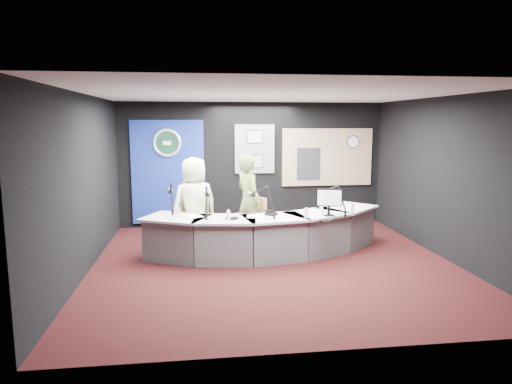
{
  "coord_description": "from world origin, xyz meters",
  "views": [
    {
      "loc": [
        -1.25,
        -7.3,
        2.36
      ],
      "look_at": [
        -0.2,
        0.8,
        1.1
      ],
      "focal_mm": 32.0,
      "sensor_mm": 36.0,
      "label": 1
    }
  ],
  "objects": [
    {
      "name": "boom_mic_c",
      "position": [
        -0.16,
        0.33,
        1.05
      ],
      "size": [
        0.48,
        0.63,
        0.6
      ],
      "primitive_type": null,
      "color": "black",
      "rests_on": "broadcast_desk"
    },
    {
      "name": "computer_monitor",
      "position": [
        0.99,
        0.2,
        1.07
      ],
      "size": [
        0.44,
        0.14,
        0.3
      ],
      "primitive_type": "cube",
      "rotation": [
        0.0,
        0.0,
        -0.26
      ],
      "color": "black",
      "rests_on": "broadcast_desk"
    },
    {
      "name": "wall_back",
      "position": [
        0.0,
        3.0,
        1.4
      ],
      "size": [
        6.0,
        0.02,
        2.8
      ],
      "primitive_type": "cube",
      "color": "black",
      "rests_on": "ground"
    },
    {
      "name": "booth_window_frame",
      "position": [
        1.75,
        2.97,
        1.55
      ],
      "size": [
        2.12,
        0.06,
        1.32
      ],
      "primitive_type": "cube",
      "color": "#9F8063",
      "rests_on": "wall_back"
    },
    {
      "name": "agency_seal",
      "position": [
        -1.9,
        2.93,
        1.9
      ],
      "size": [
        0.63,
        0.07,
        0.63
      ],
      "primitive_type": "torus",
      "rotation": [
        1.57,
        0.0,
        0.0
      ],
      "color": "silver",
      "rests_on": "backdrop_panel"
    },
    {
      "name": "water_bottles",
      "position": [
        -0.04,
        0.29,
        0.84
      ],
      "size": [
        3.15,
        0.53,
        0.18
      ],
      "primitive_type": null,
      "color": "silver",
      "rests_on": "broadcast_desk"
    },
    {
      "name": "draped_jacket",
      "position": [
        -1.3,
        1.23,
        0.62
      ],
      "size": [
        0.51,
        0.17,
        0.7
      ],
      "primitive_type": "cube",
      "rotation": [
        0.0,
        0.0,
        0.14
      ],
      "color": "slate",
      "rests_on": "armchair_left"
    },
    {
      "name": "ground",
      "position": [
        0.0,
        0.0,
        0.0
      ],
      "size": [
        6.0,
        6.0,
        0.0
      ],
      "primitive_type": "plane",
      "color": "black",
      "rests_on": "ground"
    },
    {
      "name": "person_man",
      "position": [
        -1.31,
        0.98,
        0.87
      ],
      "size": [
        0.98,
        0.8,
        1.73
      ],
      "primitive_type": "imported",
      "rotation": [
        0.0,
        0.0,
        3.48
      ],
      "color": "#F8F8C6",
      "rests_on": "ground"
    },
    {
      "name": "wall_front",
      "position": [
        0.0,
        -3.0,
        1.4
      ],
      "size": [
        6.0,
        0.02,
        2.8
      ],
      "primitive_type": "cube",
      "color": "black",
      "rests_on": "ground"
    },
    {
      "name": "desk_phone",
      "position": [
        0.02,
        0.38,
        0.78
      ],
      "size": [
        0.23,
        0.23,
        0.05
      ],
      "primitive_type": "cube",
      "rotation": [
        0.0,
        0.0,
        -0.75
      ],
      "color": "black",
      "rests_on": "broadcast_desk"
    },
    {
      "name": "equipment_rack",
      "position": [
        1.3,
        2.94,
        1.4
      ],
      "size": [
        0.55,
        0.02,
        0.75
      ],
      "primitive_type": "cube",
      "color": "black",
      "rests_on": "booth_window_frame"
    },
    {
      "name": "booth_glow",
      "position": [
        1.75,
        2.96,
        1.55
      ],
      "size": [
        2.0,
        0.02,
        1.2
      ],
      "primitive_type": "cube",
      "color": "#FFE6A1",
      "rests_on": "booth_window_frame"
    },
    {
      "name": "boom_mic_d",
      "position": [
        1.11,
        0.37,
        1.05
      ],
      "size": [
        0.4,
        0.67,
        0.6
      ],
      "primitive_type": null,
      "color": "black",
      "rests_on": "broadcast_desk"
    },
    {
      "name": "broadcast_desk",
      "position": [
        -0.05,
        0.55,
        0.38
      ],
      "size": [
        4.5,
        1.9,
        0.75
      ],
      "primitive_type": null,
      "color": "#B4B7B9",
      "rests_on": "ground"
    },
    {
      "name": "armchair_left",
      "position": [
        -1.31,
        0.98,
        0.47
      ],
      "size": [
        0.59,
        0.59,
        0.94
      ],
      "primitive_type": null,
      "rotation": [
        0.0,
        0.0,
        0.14
      ],
      "color": "tan",
      "rests_on": "ground"
    },
    {
      "name": "boom_mic_b",
      "position": [
        -1.1,
        0.44,
        1.05
      ],
      "size": [
        0.16,
        0.74,
        0.6
      ],
      "primitive_type": null,
      "color": "black",
      "rests_on": "broadcast_desk"
    },
    {
      "name": "wall_left",
      "position": [
        -3.0,
        0.0,
        1.4
      ],
      "size": [
        0.02,
        6.0,
        2.8
      ],
      "primitive_type": "cube",
      "color": "black",
      "rests_on": "ground"
    },
    {
      "name": "person_woman",
      "position": [
        -0.31,
        0.99,
        0.89
      ],
      "size": [
        0.65,
        0.76,
        1.78
      ],
      "primitive_type": "imported",
      "rotation": [
        0.0,
        0.0,
        1.99
      ],
      "color": "#626635",
      "rests_on": "ground"
    },
    {
      "name": "pinboard",
      "position": [
        0.05,
        2.97,
        1.75
      ],
      "size": [
        0.9,
        0.04,
        1.1
      ],
      "primitive_type": "cube",
      "color": "slate",
      "rests_on": "wall_back"
    },
    {
      "name": "ceiling",
      "position": [
        0.0,
        0.0,
        2.8
      ],
      "size": [
        6.0,
        6.0,
        0.02
      ],
      "primitive_type": "cube",
      "color": "silver",
      "rests_on": "ground"
    },
    {
      "name": "wall_clock",
      "position": [
        2.35,
        2.94,
        1.9
      ],
      "size": [
        0.28,
        0.01,
        0.28
      ],
      "primitive_type": "cylinder",
      "rotation": [
        1.57,
        0.0,
        0.0
      ],
      "color": "white",
      "rests_on": "booth_window_frame"
    },
    {
      "name": "backdrop_panel",
      "position": [
        -1.9,
        2.97,
        1.25
      ],
      "size": [
        1.6,
        0.05,
        2.3
      ],
      "primitive_type": "cube",
      "color": "navy",
      "rests_on": "wall_back"
    },
    {
      "name": "framed_photo_upper",
      "position": [
        0.05,
        2.94,
        2.03
      ],
      "size": [
        0.34,
        0.02,
        0.27
      ],
      "primitive_type": "cube",
      "color": "gray",
      "rests_on": "pinboard"
    },
    {
      "name": "wall_right",
      "position": [
        3.0,
        0.0,
        1.4
      ],
      "size": [
        0.02,
        6.0,
        2.8
      ],
      "primitive_type": "cube",
      "color": "black",
      "rests_on": "ground"
    },
    {
      "name": "armchair_right",
      "position": [
        -0.31,
        0.99,
        0.5
      ],
      "size": [
        0.78,
        0.78,
        1.01
      ],
      "primitive_type": null,
      "rotation": [
        0.0,
        0.0,
        -1.02
      ],
      "color": "tan",
      "rests_on": "ground"
    },
    {
      "name": "headphones_far",
      "position": [
        -0.69,
        0.16,
        0.77
      ],
      "size": [
        0.24,
        0.24,
        0.04
      ],
      "primitive_type": "torus",
      "color": "black",
      "rests_on": "broadcast_desk"
    },
    {
      "name": "headphones_near",
      "position": [
        0.83,
        -0.2,
        0.77
      ],
      "size": [
        0.22,
        0.22,
        0.04
      ],
      "primitive_type": "torus",
      "color": "black",
      "rests_on": "broadcast_desk"
    },
    {
      "name": "notepad",
      "position": [
        -0.31,
        0.34,
        0.75
      ],
      "size": [
        0.26,
        0.33,
        0.0
      ],
      "primitive_type": "cube",
      "rotation": [
        0.0,
        0.0,
        -0.15
      ],
      "color": "white",
      "rests_on": "broadcast_desk"
    },
    {
      "name": "boom_mic_a",
      "position": [
        -1.73,
        0.92,
        1.05
      ],
      "size": [
        0.19,
        0.74,
        0.6
      ],
      "primitive_type": null,
      "color": "black",
      "rests_on": "broadcast_desk"
    },
    {
      "name": "seal_center",
      "position": [
        -1.9,
        2.94,
        1.9
      ],
      "size": [
        0.48,
        0.01,
        0.48
      ],
      "primitive_type": "cylinder",
      "rotation": [
        1.57,
        0.0,
        0.0
      ],
      "color": "#0E331F",
      "rests_on": "backdrop_panel"
    },
    {
      "name": "framed_photo_lower",
      "position": [
        0.05,
        2.94,
        1.47
      ],
      "size": [
        0.34,
        0.02,
        0.27
      ],
      "primitive_type": "cube",
      "color": "gray",
      "rests_on": "pinboard"
    },
    {
      "name": "paper_stack",
      "position": [
        -1.32,
        0.49,
        0.75
      ],
      "size": [
        0.36,
        0.4,
        0.0
      ],
      "primitive_type": "cube",
      "rotation": [
        0.0,
        0.0,
        0.48
      ],
      "color": "white",
      "rests_on": "broadcast_desk"
    }
  ]
}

